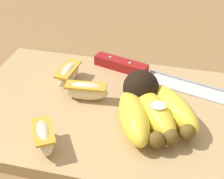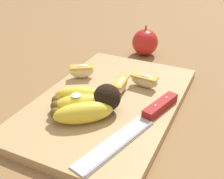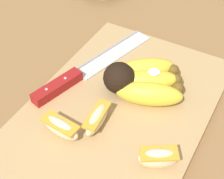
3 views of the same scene
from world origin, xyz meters
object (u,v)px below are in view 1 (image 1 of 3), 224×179
chefs_knife (146,73)px  apple_wedge_far (44,137)px  apple_wedge_near (69,74)px  apple_wedge_middle (86,91)px  banana_bunch (151,108)px

chefs_knife → apple_wedge_far: (-0.10, -0.20, 0.01)m
apple_wedge_near → apple_wedge_middle: same height
banana_bunch → apple_wedge_near: size_ratio=2.18×
banana_bunch → apple_wedge_near: bearing=156.3°
banana_bunch → apple_wedge_middle: (-0.11, 0.03, -0.01)m
apple_wedge_near → apple_wedge_middle: size_ratio=0.96×
chefs_knife → apple_wedge_near: bearing=-158.2°
banana_bunch → apple_wedge_far: 0.16m
apple_wedge_near → banana_bunch: bearing=-23.7°
chefs_knife → apple_wedge_far: size_ratio=4.45×
chefs_knife → apple_wedge_far: 0.23m
apple_wedge_far → apple_wedge_middle: bearing=79.2°
chefs_knife → banana_bunch: bearing=-77.5°
chefs_knife → apple_wedge_far: apple_wedge_far is taller
chefs_knife → apple_wedge_middle: apple_wedge_middle is taller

